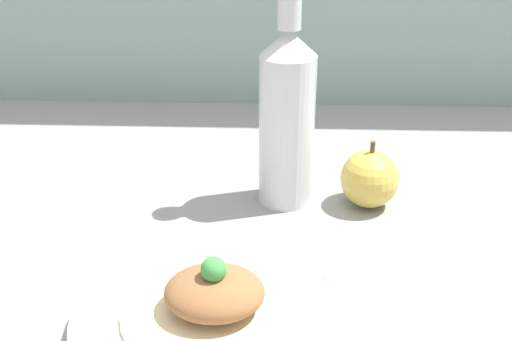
{
  "coord_description": "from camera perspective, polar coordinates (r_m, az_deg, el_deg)",
  "views": [
    {
      "loc": [
        -0.51,
        -52.42,
        38.21
      ],
      "look_at": [
        -2.64,
        3.58,
        10.29
      ],
      "focal_mm": 42.0,
      "sensor_mm": 36.0,
      "label": 1
    }
  ],
  "objects": [
    {
      "name": "plate",
      "position": [
        0.57,
        -3.88,
        -13.76
      ],
      "size": [
        26.58,
        26.58,
        2.14
      ],
      "color": "silver",
      "rests_on": "ground_plane"
    },
    {
      "name": "ground_plane",
      "position": [
        0.66,
        2.21,
        -11.02
      ],
      "size": [
        180.0,
        110.0,
        4.0
      ],
      "primitive_type": "cube",
      "color": "gray"
    },
    {
      "name": "apple",
      "position": [
        0.77,
        10.77,
        -0.77
      ],
      "size": [
        7.38,
        7.38,
        8.79
      ],
      "color": "gold",
      "rests_on": "ground_plane"
    },
    {
      "name": "plated_food",
      "position": [
        0.56,
        -3.95,
        -11.92
      ],
      "size": [
        17.36,
        17.36,
        5.96
      ],
      "color": "beige",
      "rests_on": "plate"
    },
    {
      "name": "cider_bottle",
      "position": [
        0.73,
        2.96,
        5.42
      ],
      "size": [
        6.87,
        6.87,
        29.39
      ],
      "color": "silver",
      "rests_on": "ground_plane"
    }
  ]
}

